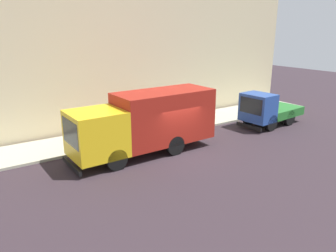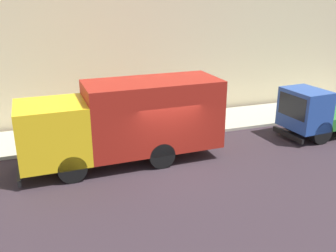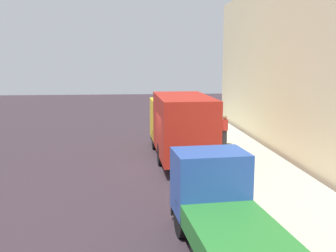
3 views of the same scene
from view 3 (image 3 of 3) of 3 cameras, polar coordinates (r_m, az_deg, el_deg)
The scene contains 6 objects.
ground at distance 18.60m, azimuth -1.46°, elevation -5.98°, with size 80.00×80.00×0.00m, color #2F242B.
sidewalk at distance 19.45m, azimuth 12.41°, elevation -5.29°, with size 3.31×30.00×0.14m, color #ADAB95.
building_facade at distance 19.60m, azimuth 18.98°, elevation 8.27°, with size 0.50×30.00×9.43m, color beige.
large_utility_truck at distance 19.76m, azimuth 1.71°, elevation 0.34°, with size 2.60×8.12×3.32m.
small_flatbed_truck at distance 10.84m, azimuth 7.57°, elevation -11.36°, with size 2.48×5.15×2.39m.
pedestrian_walking at distance 22.42m, azimuth 8.25°, elevation -0.59°, with size 0.52×0.52×1.75m.
Camera 3 is at (-1.24, -17.87, 4.99)m, focal length 41.85 mm.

